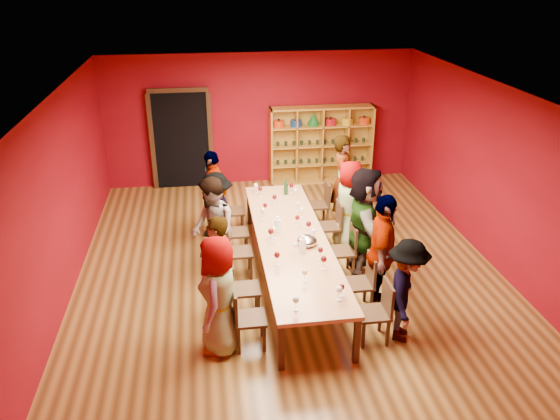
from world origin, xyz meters
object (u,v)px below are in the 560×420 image
object	(u,v)px
chair_person_left_0	(244,315)
person_right_3	(349,205)
person_left_3	(217,216)
chair_person_left_4	(229,209)
person_right_4	(343,181)
chair_person_right_3	(333,223)
person_left_1	(217,269)
person_left_4	(214,193)
person_left_2	(213,230)
chair_person_left_3	(232,229)
person_right_0	(406,291)
chair_person_right_2	(346,248)
chair_person_right_0	(379,309)
person_right_2	(364,222)
chair_person_right_4	(322,202)
spittoon_bowl	(307,241)
person_left_0	(219,295)
person_right_1	(382,254)
wine_bottle	(286,188)
chair_person_left_1	(240,286)
chair_person_left_2	(235,249)
chair_person_right_1	(363,280)
tasting_table	(292,241)
shelving_unit	(321,141)

from	to	relation	value
chair_person_left_0	person_right_3	size ratio (longest dim) A/B	0.54
person_left_3	chair_person_left_4	distance (m)	0.98
person_right_4	chair_person_right_3	bearing A→B (deg)	177.23
person_left_1	person_left_4	bearing A→B (deg)	-156.46
chair_person_right_3	person_right_3	world-z (taller)	person_right_3
person_left_2	chair_person_left_0	bearing A→B (deg)	-2.17
chair_person_left_3	chair_person_left_4	xyz separation A→B (m)	(0.00, 0.91, 0.00)
person_left_1	chair_person_left_3	xyz separation A→B (m)	(0.32, 1.85, -0.31)
person_right_0	chair_person_right_2	bearing A→B (deg)	34.17
chair_person_right_0	person_right_2	distance (m)	1.84
person_right_0	chair_person_right_2	distance (m)	1.81
chair_person_right_0	chair_person_right_4	bearing A→B (deg)	90.00
chair_person_left_4	spittoon_bowl	world-z (taller)	spittoon_bowl
person_left_0	chair_person_left_3	size ratio (longest dim) A/B	1.87
person_right_1	spittoon_bowl	distance (m)	1.21
person_left_0	chair_person_left_0	bearing A→B (deg)	103.89
wine_bottle	chair_person_left_1	bearing A→B (deg)	-112.05
person_right_3	spittoon_bowl	world-z (taller)	person_right_3
person_left_0	person_right_4	bearing A→B (deg)	158.15
person_right_1	person_left_1	bearing A→B (deg)	106.15
chair_person_left_0	person_right_2	size ratio (longest dim) A/B	0.48
person_left_2	person_right_0	bearing A→B (deg)	39.49
chair_person_right_0	chair_person_left_2	bearing A→B (deg)	132.71
person_right_2	chair_person_left_2	bearing A→B (deg)	90.34
person_left_2	chair_person_right_3	bearing A→B (deg)	96.33
chair_person_left_3	person_left_3	world-z (taller)	person_left_3
person_right_2	chair_person_right_3	bearing A→B (deg)	22.61
person_left_0	person_right_1	world-z (taller)	person_right_1
chair_person_left_1	chair_person_right_1	xyz separation A→B (m)	(1.82, -0.10, 0.00)
chair_person_left_3	person_left_4	bearing A→B (deg)	106.51
tasting_table	chair_person_right_0	xyz separation A→B (m)	(0.91, -1.75, -0.20)
chair_person_left_0	person_right_4	distance (m)	4.21
person_left_4	chair_person_right_1	xyz separation A→B (m)	(2.09, -2.85, -0.33)
chair_person_left_3	person_right_4	distance (m)	2.47
person_left_0	person_left_3	size ratio (longest dim) A/B	1.07
shelving_unit	person_left_1	distance (m)	5.84
chair_person_right_2	person_left_3	bearing A→B (deg)	155.61
spittoon_bowl	chair_person_left_0	bearing A→B (deg)	-129.28
chair_person_left_2	chair_person_right_4	world-z (taller)	same
chair_person_right_1	chair_person_right_3	size ratio (longest dim) A/B	1.00
person_left_0	person_left_2	xyz separation A→B (m)	(-0.02, 1.85, 0.04)
person_right_3	person_right_4	xyz separation A→B (m)	(0.13, 0.96, 0.09)
chair_person_left_1	chair_person_right_0	size ratio (longest dim) A/B	1.00
person_right_0	chair_person_right_2	world-z (taller)	person_right_0
chair_person_left_2	chair_person_right_4	size ratio (longest dim) A/B	1.00
tasting_table	person_left_1	bearing A→B (deg)	-143.78
chair_person_left_3	chair_person_right_3	size ratio (longest dim) A/B	1.00
wine_bottle	person_left_2	bearing A→B (deg)	-132.18
shelving_unit	person_right_2	xyz separation A→B (m)	(-0.21, -4.30, -0.05)
chair_person_right_1	spittoon_bowl	world-z (taller)	spittoon_bowl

